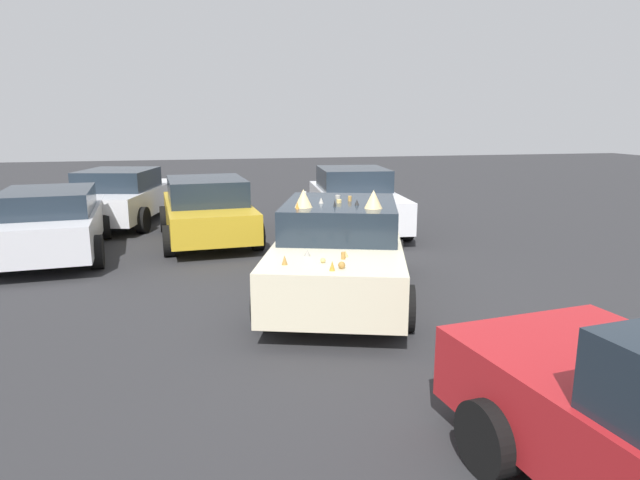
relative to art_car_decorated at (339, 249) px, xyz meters
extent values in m
plane|color=#2D2D30|center=(-0.04, 0.01, -0.73)|extent=(60.00, 60.00, 0.00)
cube|color=beige|center=(-0.04, 0.01, -0.13)|extent=(4.69, 3.04, 0.69)
cube|color=#1E2833|center=(0.15, -0.05, 0.46)|extent=(2.49, 2.22, 0.49)
cylinder|color=black|center=(-1.61, -0.46, -0.42)|extent=(0.65, 0.39, 0.61)
cylinder|color=black|center=(-1.04, 1.31, -0.42)|extent=(0.65, 0.39, 0.61)
cylinder|color=black|center=(0.96, -1.28, -0.42)|extent=(0.65, 0.39, 0.61)
cylinder|color=black|center=(1.53, 0.49, -0.42)|extent=(0.65, 0.39, 0.61)
ellipsoid|color=black|center=(0.66, 0.75, -0.07)|extent=(0.18, 0.08, 0.12)
ellipsoid|color=black|center=(-1.05, 1.29, -0.05)|extent=(0.14, 0.06, 0.10)
ellipsoid|color=black|center=(-1.55, -0.46, -0.06)|extent=(0.17, 0.07, 0.10)
ellipsoid|color=black|center=(-0.21, -0.89, -0.12)|extent=(0.11, 0.05, 0.10)
ellipsoid|color=black|center=(-0.38, 1.08, -0.17)|extent=(0.18, 0.08, 0.15)
ellipsoid|color=black|center=(-0.83, -0.69, -0.24)|extent=(0.18, 0.08, 0.10)
ellipsoid|color=black|center=(1.20, -1.34, -0.04)|extent=(0.14, 0.06, 0.16)
ellipsoid|color=black|center=(-0.46, -0.81, 0.01)|extent=(0.13, 0.06, 0.13)
ellipsoid|color=black|center=(0.83, -1.22, -0.09)|extent=(0.17, 0.07, 0.12)
ellipsoid|color=black|center=(0.76, 0.71, -0.07)|extent=(0.15, 0.07, 0.13)
ellipsoid|color=black|center=(-1.49, 1.43, -0.22)|extent=(0.18, 0.07, 0.15)
ellipsoid|color=black|center=(1.34, -1.38, -0.07)|extent=(0.11, 0.05, 0.12)
cone|color=#A87A38|center=(-1.51, 1.08, 0.28)|extent=(0.08, 0.08, 0.12)
cone|color=orange|center=(-1.90, 0.58, 0.28)|extent=(0.10, 0.10, 0.12)
cylinder|color=#A87A38|center=(-1.41, 0.32, 0.26)|extent=(0.08, 0.08, 0.09)
cone|color=gray|center=(-1.15, 0.73, 0.26)|extent=(0.11, 0.11, 0.09)
cone|color=tan|center=(-1.30, 0.26, 0.26)|extent=(0.11, 0.11, 0.09)
sphere|color=#A87A38|center=(-1.84, 0.45, 0.26)|extent=(0.09, 0.09, 0.09)
sphere|color=tan|center=(-1.53, 0.61, 0.25)|extent=(0.06, 0.06, 0.06)
sphere|color=silver|center=(-1.82, 0.57, 0.24)|extent=(0.05, 0.05, 0.05)
cylinder|color=silver|center=(0.95, 0.35, 0.74)|extent=(0.05, 0.05, 0.07)
cone|color=black|center=(-0.23, -0.20, 0.75)|extent=(0.08, 0.08, 0.09)
cylinder|color=tan|center=(0.04, 0.00, 0.74)|extent=(0.08, 0.08, 0.05)
cone|color=orange|center=(-0.39, 0.72, 0.76)|extent=(0.07, 0.07, 0.11)
cylinder|color=#A87A38|center=(0.18, -0.21, 0.75)|extent=(0.08, 0.08, 0.08)
cone|color=black|center=(-0.26, 0.14, 0.76)|extent=(0.05, 0.05, 0.10)
cylinder|color=gray|center=(0.48, -0.09, 0.74)|extent=(0.11, 0.11, 0.06)
cone|color=gray|center=(0.07, 0.27, 0.75)|extent=(0.08, 0.08, 0.09)
cone|color=#D8BC7F|center=(-0.55, -0.35, 0.84)|extent=(0.26, 0.26, 0.26)
cone|color=#D8BC7F|center=(-0.25, 0.60, 0.84)|extent=(0.26, 0.26, 0.26)
cube|color=white|center=(7.18, 3.96, -0.14)|extent=(4.71, 2.75, 0.65)
cube|color=#1E2833|center=(6.88, 4.03, 0.44)|extent=(2.25, 2.04, 0.49)
cylinder|color=black|center=(8.73, 4.53, -0.42)|extent=(0.66, 0.36, 0.63)
cylinder|color=black|center=(8.31, 2.75, -0.42)|extent=(0.66, 0.36, 0.63)
cylinder|color=black|center=(6.06, 5.16, -0.42)|extent=(0.66, 0.36, 0.63)
cylinder|color=black|center=(5.64, 3.38, -0.42)|extent=(0.66, 0.36, 0.63)
cube|color=white|center=(4.90, -1.67, -0.11)|extent=(4.57, 2.12, 0.69)
cube|color=#1E2833|center=(5.22, -1.69, 0.50)|extent=(2.02, 1.75, 0.52)
cylinder|color=black|center=(3.45, -2.43, -0.41)|extent=(0.66, 0.28, 0.64)
cylinder|color=black|center=(3.61, -0.66, -0.41)|extent=(0.66, 0.28, 0.64)
cylinder|color=black|center=(6.19, -2.67, -0.41)|extent=(0.66, 0.28, 0.64)
cylinder|color=black|center=(6.35, -0.90, -0.41)|extent=(0.66, 0.28, 0.64)
cube|color=gold|center=(4.48, 1.89, -0.16)|extent=(4.21, 2.05, 0.61)
cube|color=#1E2833|center=(4.37, 1.88, 0.41)|extent=(2.11, 1.75, 0.53)
cylinder|color=black|center=(5.68, 2.87, -0.42)|extent=(0.64, 0.27, 0.62)
cylinder|color=black|center=(5.82, 1.10, -0.42)|extent=(0.64, 0.27, 0.62)
cylinder|color=black|center=(3.15, 2.68, -0.42)|extent=(0.64, 0.27, 0.62)
cylinder|color=black|center=(3.29, 0.90, -0.42)|extent=(0.64, 0.27, 0.62)
cylinder|color=black|center=(-4.53, 0.00, -0.43)|extent=(0.62, 0.29, 0.60)
cube|color=silver|center=(3.71, 4.91, -0.14)|extent=(4.42, 2.10, 0.66)
cube|color=#1E2833|center=(3.40, 4.88, 0.41)|extent=(2.22, 1.76, 0.44)
cylinder|color=black|center=(4.96, 5.91, -0.42)|extent=(0.64, 0.27, 0.62)
cylinder|color=black|center=(5.11, 4.15, -0.42)|extent=(0.64, 0.27, 0.62)
cylinder|color=black|center=(2.47, 3.91, -0.42)|extent=(0.64, 0.27, 0.62)
camera|label=1|loc=(-7.95, 2.08, 1.96)|focal=31.09mm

